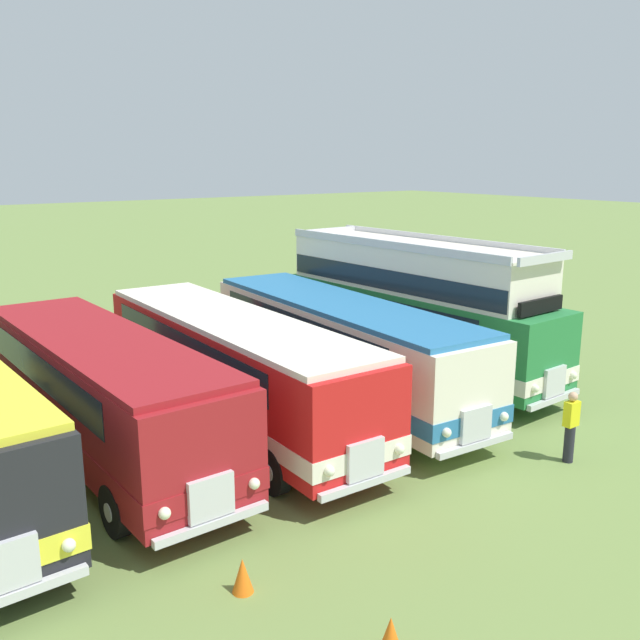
% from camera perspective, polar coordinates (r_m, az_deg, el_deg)
% --- Properties ---
extents(ground_plane, '(200.00, 200.00, 0.00)m').
position_cam_1_polar(ground_plane, '(18.96, -7.24, -8.51)').
color(ground_plane, olive).
extents(bus_second_in_row, '(2.91, 10.64, 2.99)m').
position_cam_1_polar(bus_second_in_row, '(17.06, -17.72, -5.29)').
color(bus_second_in_row, maroon).
rests_on(bus_second_in_row, ground).
extents(bus_third_in_row, '(2.70, 11.31, 2.99)m').
position_cam_1_polar(bus_third_in_row, '(18.34, -7.31, -3.46)').
color(bus_third_in_row, red).
rests_on(bus_third_in_row, ground).
extents(bus_fourth_in_row, '(3.14, 11.28, 2.99)m').
position_cam_1_polar(bus_fourth_in_row, '(20.11, 1.55, -1.86)').
color(bus_fourth_in_row, silver).
rests_on(bus_fourth_in_row, ground).
extents(bus_fifth_in_row, '(3.07, 10.48, 4.52)m').
position_cam_1_polar(bus_fifth_in_row, '(22.56, 7.81, 1.26)').
color(bus_fifth_in_row, '#237538').
rests_on(bus_fifth_in_row, ground).
extents(cone_near_end, '(0.36, 0.36, 0.61)m').
position_cam_1_polar(cone_near_end, '(12.14, -6.42, -20.25)').
color(cone_near_end, orange).
rests_on(cone_near_end, ground).
extents(cone_mid_row, '(0.36, 0.36, 0.59)m').
position_cam_1_polar(cone_mid_row, '(10.95, 5.86, -24.51)').
color(cone_mid_row, orange).
rests_on(cone_mid_row, ground).
extents(marshal_person, '(0.36, 0.24, 1.73)m').
position_cam_1_polar(marshal_person, '(17.30, 20.02, -8.26)').
color(marshal_person, '#23232D').
rests_on(marshal_person, ground).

